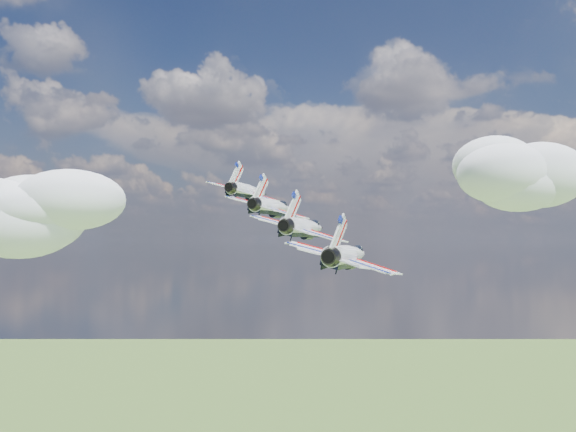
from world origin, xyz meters
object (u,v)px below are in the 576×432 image
at_px(jet_0, 249,191).
at_px(jet_1, 273,207).
at_px(jet_2, 305,227).
at_px(jet_3, 349,255).

distance_m(jet_0, jet_1, 12.82).
distance_m(jet_2, jet_3, 12.82).
height_order(jet_0, jet_2, jet_0).
bearing_deg(jet_0, jet_2, -52.17).
bearing_deg(jet_2, jet_1, 127.83).
xyz_separation_m(jet_0, jet_3, (24.98, -27.80, -9.09)).
height_order(jet_0, jet_1, jet_0).
bearing_deg(jet_0, jet_3, -52.17).
bearing_deg(jet_1, jet_3, -52.17).
xyz_separation_m(jet_2, jet_3, (8.33, -9.27, -3.03)).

